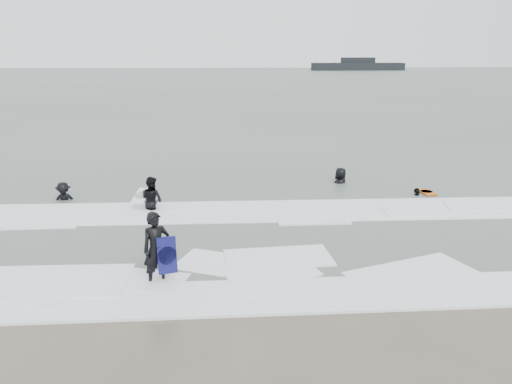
{
  "coord_description": "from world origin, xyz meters",
  "views": [
    {
      "loc": [
        -0.87,
        -11.61,
        5.85
      ],
      "look_at": [
        0.0,
        5.0,
        1.1
      ],
      "focal_mm": 35.0,
      "sensor_mm": 36.0,
      "label": 1
    }
  ],
  "objects_px": {
    "surfer_centre": "(158,284)",
    "surfer_right_far": "(340,184)",
    "surfer_right_near": "(417,196)",
    "vessel_horizon": "(358,66)",
    "surfer_wading": "(152,210)",
    "surfer_breaker": "(64,202)"
  },
  "relations": [
    {
      "from": "surfer_right_far",
      "to": "surfer_wading",
      "type": "bearing_deg",
      "value": -29.31
    },
    {
      "from": "surfer_right_near",
      "to": "surfer_breaker",
      "type": "bearing_deg",
      "value": -19.1
    },
    {
      "from": "surfer_wading",
      "to": "surfer_breaker",
      "type": "distance_m",
      "value": 3.92
    },
    {
      "from": "surfer_right_far",
      "to": "vessel_horizon",
      "type": "relative_size",
      "value": 0.07
    },
    {
      "from": "surfer_right_far",
      "to": "vessel_horizon",
      "type": "bearing_deg",
      "value": -157.33
    },
    {
      "from": "surfer_centre",
      "to": "surfer_right_far",
      "type": "bearing_deg",
      "value": 27.41
    },
    {
      "from": "surfer_centre",
      "to": "surfer_wading",
      "type": "relative_size",
      "value": 1.06
    },
    {
      "from": "surfer_centre",
      "to": "surfer_right_far",
      "type": "xyz_separation_m",
      "value": [
        6.89,
        9.72,
        0.0
      ]
    },
    {
      "from": "surfer_breaker",
      "to": "vessel_horizon",
      "type": "height_order",
      "value": "vessel_horizon"
    },
    {
      "from": "surfer_centre",
      "to": "surfer_right_near",
      "type": "height_order",
      "value": "surfer_centre"
    },
    {
      "from": "surfer_right_far",
      "to": "vessel_horizon",
      "type": "height_order",
      "value": "vessel_horizon"
    },
    {
      "from": "surfer_wading",
      "to": "surfer_right_far",
      "type": "xyz_separation_m",
      "value": [
        7.96,
        3.48,
        0.0
      ]
    },
    {
      "from": "surfer_right_near",
      "to": "vessel_horizon",
      "type": "relative_size",
      "value": 0.06
    },
    {
      "from": "vessel_horizon",
      "to": "surfer_breaker",
      "type": "bearing_deg",
      "value": -108.89
    },
    {
      "from": "surfer_breaker",
      "to": "surfer_centre",
      "type": "bearing_deg",
      "value": -64.06
    },
    {
      "from": "surfer_wading",
      "to": "vessel_horizon",
      "type": "relative_size",
      "value": 0.07
    },
    {
      "from": "surfer_wading",
      "to": "surfer_right_far",
      "type": "height_order",
      "value": "surfer_right_far"
    },
    {
      "from": "surfer_wading",
      "to": "vessel_horizon",
      "type": "bearing_deg",
      "value": -72.4
    },
    {
      "from": "surfer_breaker",
      "to": "vessel_horizon",
      "type": "relative_size",
      "value": 0.06
    },
    {
      "from": "surfer_right_near",
      "to": "vessel_horizon",
      "type": "xyz_separation_m",
      "value": [
        30.08,
        129.94,
        1.36
      ]
    },
    {
      "from": "surfer_centre",
      "to": "surfer_right_near",
      "type": "xyz_separation_m",
      "value": [
        9.62,
        7.52,
        0.0
      ]
    },
    {
      "from": "surfer_wading",
      "to": "surfer_right_near",
      "type": "bearing_deg",
      "value": -138.33
    }
  ]
}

